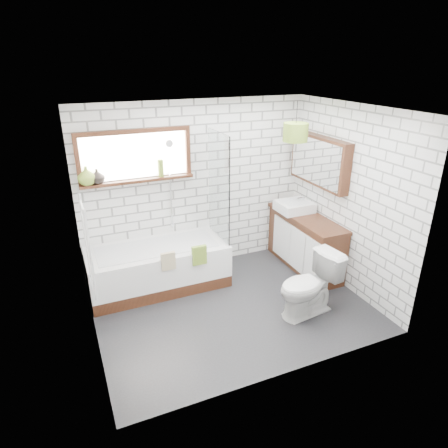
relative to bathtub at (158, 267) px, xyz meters
name	(u,v)px	position (x,y,z in m)	size (l,w,h in m)	color
floor	(232,307)	(0.74, -0.88, -0.31)	(3.40, 2.60, 0.01)	black
ceiling	(234,109)	(0.74, -0.88, 2.20)	(3.40, 2.60, 0.01)	white
wall_back	(196,188)	(0.74, 0.42, 0.94)	(3.40, 0.01, 2.50)	white
wall_front	(292,268)	(0.74, -2.19, 0.94)	(3.40, 0.01, 2.50)	white
wall_left	(83,243)	(-0.96, -0.88, 0.94)	(0.01, 2.60, 2.50)	white
wall_right	(348,200)	(2.45, -0.88, 0.94)	(0.01, 2.60, 2.50)	white
window	(136,157)	(-0.11, 0.38, 1.49)	(1.52, 0.16, 0.68)	black
towel_radiator	(88,246)	(-0.92, -0.88, 0.89)	(0.06, 0.52, 1.00)	white
mirror_cabinet	(319,161)	(2.36, -0.28, 1.34)	(0.16, 1.20, 0.70)	black
shower_riser	(170,185)	(0.34, 0.38, 1.04)	(0.02, 0.02, 1.30)	silver
bathtub	(158,267)	(0.00, 0.00, 0.00)	(1.90, 0.84, 0.61)	white
shower_screen	(219,187)	(0.93, 0.00, 1.06)	(0.02, 0.72, 1.50)	white
towel_green	(199,255)	(0.47, -0.42, 0.29)	(0.20, 0.05, 0.27)	olive
towel_beige	(168,261)	(0.04, -0.42, 0.29)	(0.19, 0.05, 0.24)	tan
vanity	(305,242)	(2.20, -0.33, 0.11)	(0.47, 1.47, 0.84)	black
basin	(294,206)	(2.14, -0.06, 0.61)	(0.51, 0.44, 0.15)	white
tap	(304,202)	(2.30, -0.06, 0.66)	(0.03, 0.03, 0.15)	silver
toilet	(309,286)	(1.56, -1.38, 0.10)	(0.79, 0.45, 0.81)	white
vase_olive	(87,177)	(-0.76, 0.35, 1.29)	(0.23, 0.23, 0.24)	olive
vase_dark	(97,178)	(-0.63, 0.35, 1.27)	(0.19, 0.19, 0.20)	black
bottle	(161,170)	(0.21, 0.35, 1.29)	(0.07, 0.07, 0.23)	olive
pendant	(296,132)	(1.88, -0.35, 1.79)	(0.33, 0.33, 0.24)	olive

